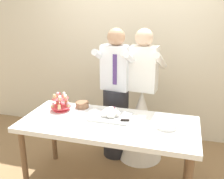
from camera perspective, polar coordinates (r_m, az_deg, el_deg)
The scene contains 8 objects.
rear_wall at distance 3.79m, azimuth 5.24°, elevation 11.10°, with size 5.20×0.10×2.90m, color beige.
dessert_table at distance 2.70m, azimuth -0.80°, elevation -8.53°, with size 1.80×0.80×0.78m.
cupcake_stand at distance 2.98m, azimuth -11.21°, elevation -2.88°, with size 0.23×0.23×0.21m.
main_cake_tray at distance 2.75m, azimuth -0.31°, elevation -5.44°, with size 0.43×0.31×0.12m.
plate_stack at distance 2.60m, azimuth 11.91°, elevation -7.60°, with size 0.20×0.20×0.05m.
round_cake at distance 3.01m, azimuth -6.55°, elevation -3.53°, with size 0.24×0.24×0.08m.
person_groom at distance 3.27m, azimuth 0.86°, elevation -2.74°, with size 0.51×0.54×1.66m.
person_bride at distance 3.30m, azimuth 6.42°, elevation -5.70°, with size 0.56×0.56×1.66m.
Camera 1 is at (0.69, -2.31, 1.92)m, focal length 41.66 mm.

